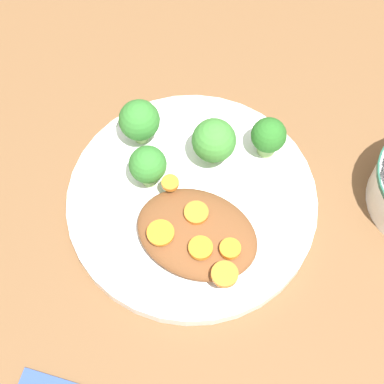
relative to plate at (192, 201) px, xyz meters
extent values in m
plane|color=brown|center=(0.00, 0.00, -0.01)|extent=(4.00, 4.00, 0.00)
cylinder|color=white|center=(0.00, 0.00, 0.00)|extent=(0.27, 0.27, 0.02)
torus|color=white|center=(0.00, 0.00, 0.01)|extent=(0.27, 0.27, 0.01)
ellipsoid|color=brown|center=(0.02, -0.04, 0.02)|extent=(0.13, 0.10, 0.03)
cylinder|color=#7FA85B|center=(0.05, 0.09, 0.02)|extent=(0.02, 0.02, 0.02)
sphere|color=#286B23|center=(0.05, 0.09, 0.04)|extent=(0.04, 0.04, 0.04)
cylinder|color=#759E51|center=(0.00, 0.05, 0.02)|extent=(0.01, 0.01, 0.02)
sphere|color=#3D8433|center=(0.00, 0.05, 0.04)|extent=(0.05, 0.05, 0.05)
cylinder|color=#7FA85B|center=(-0.05, 0.00, 0.02)|extent=(0.02, 0.02, 0.02)
sphere|color=#337A2D|center=(-0.05, 0.00, 0.04)|extent=(0.04, 0.04, 0.04)
cylinder|color=#7FA85B|center=(-0.08, 0.04, 0.02)|extent=(0.01, 0.01, 0.03)
sphere|color=#337A2D|center=(-0.08, 0.04, 0.04)|extent=(0.04, 0.04, 0.04)
cylinder|color=orange|center=(-0.02, -0.01, 0.04)|extent=(0.02, 0.02, 0.01)
cylinder|color=orange|center=(0.06, -0.05, 0.04)|extent=(0.02, 0.02, 0.01)
cylinder|color=orange|center=(-0.01, -0.06, 0.03)|extent=(0.03, 0.03, 0.00)
cylinder|color=orange|center=(0.04, -0.06, 0.04)|extent=(0.02, 0.02, 0.01)
cylinder|color=orange|center=(0.07, -0.07, 0.04)|extent=(0.03, 0.03, 0.01)
cylinder|color=orange|center=(0.02, -0.03, 0.04)|extent=(0.03, 0.03, 0.01)
camera|label=1|loc=(0.13, -0.28, 0.62)|focal=60.00mm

